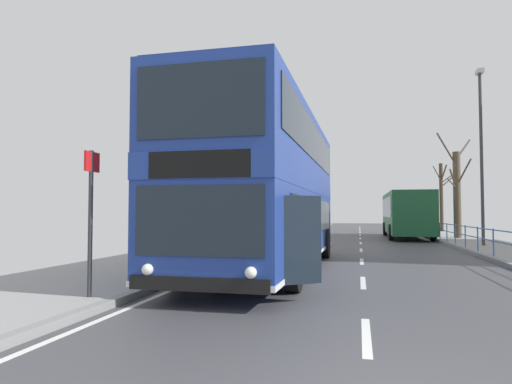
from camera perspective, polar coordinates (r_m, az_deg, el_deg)
double_decker_bus_main at (r=13.29m, az=1.67°, el=0.44°), size 3.30×11.69×4.46m
background_bus_far_lane at (r=31.80m, az=18.09°, el=-2.52°), size 2.65×10.13×2.92m
bus_stop_sign_near at (r=8.78m, az=-19.76°, el=-1.67°), size 0.08×0.44×2.62m
street_lamp_far_side at (r=23.87m, az=26.09°, el=5.41°), size 0.28×0.60×8.18m
bare_tree_far_00 at (r=30.22m, az=23.61°, el=0.07°), size 2.31×2.39×6.30m
bare_tree_far_01 at (r=40.50m, az=21.99°, el=-0.36°), size 1.89×1.50×5.54m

